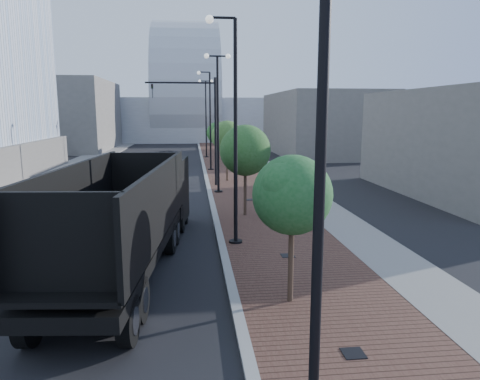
{
  "coord_description": "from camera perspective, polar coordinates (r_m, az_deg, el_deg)",
  "views": [
    {
      "loc": [
        -1.17,
        -7.96,
        5.55
      ],
      "look_at": [
        1.0,
        12.0,
        2.0
      ],
      "focal_mm": 33.24,
      "sensor_mm": 36.0,
      "label": 1
    }
  ],
  "objects": [
    {
      "name": "streetlight_3",
      "position": [
        42.01,
        -3.99,
        8.35
      ],
      "size": [
        1.44,
        0.56,
        9.21
      ],
      "color": "black",
      "rests_on": "ground"
    },
    {
      "name": "tree_3",
      "position": [
        47.12,
        -2.8,
        7.33
      ],
      "size": [
        2.42,
        2.38,
        4.55
      ],
      "color": "#382619",
      "rests_on": "ground"
    },
    {
      "name": "tree_0",
      "position": [
        12.53,
        6.9,
        -0.66
      ],
      "size": [
        2.32,
        2.26,
        4.38
      ],
      "color": "#382619",
      "rests_on": "ground"
    },
    {
      "name": "pedestrian",
      "position": [
        30.12,
        7.81,
        0.82
      ],
      "size": [
        0.66,
        0.54,
        1.57
      ],
      "primitive_type": "imported",
      "rotation": [
        0.0,
        0.0,
        2.8
      ],
      "color": "black",
      "rests_on": "ground"
    },
    {
      "name": "commercial_block_nw",
      "position": [
        70.53,
        -21.97,
        8.86
      ],
      "size": [
        14.0,
        20.0,
        10.0
      ],
      "primitive_type": "cube",
      "color": "#66625C",
      "rests_on": "ground"
    },
    {
      "name": "sidewalk",
      "position": [
        48.5,
        -0.64,
        3.52
      ],
      "size": [
        7.0,
        140.0,
        0.12
      ],
      "primitive_type": "cube",
      "color": "#4C2D23",
      "rests_on": "ground"
    },
    {
      "name": "commercial_block_ne",
      "position": [
        60.47,
        10.4,
        8.39
      ],
      "size": [
        12.0,
        22.0,
        8.0
      ],
      "primitive_type": "cube",
      "color": "#635F59",
      "rests_on": "ground"
    },
    {
      "name": "streetlight_1",
      "position": [
        18.08,
        -0.93,
        6.19
      ],
      "size": [
        1.44,
        0.56,
        9.21
      ],
      "color": "black",
      "rests_on": "ground"
    },
    {
      "name": "utility_cover_1",
      "position": [
        17.23,
        6.14,
        -8.36
      ],
      "size": [
        0.5,
        0.5,
        0.02
      ],
      "primitive_type": "cube",
      "color": "black",
      "rests_on": "sidewalk"
    },
    {
      "name": "utility_cover_2",
      "position": [
        27.73,
        1.31,
        -1.25
      ],
      "size": [
        0.5,
        0.5,
        0.02
      ],
      "primitive_type": "cube",
      "color": "black",
      "rests_on": "sidewalk"
    },
    {
      "name": "streetlight_2",
      "position": [
        30.02,
        -2.86,
        8.62
      ],
      "size": [
        1.72,
        0.56,
        9.28
      ],
      "color": "black",
      "rests_on": "ground"
    },
    {
      "name": "dump_truck",
      "position": [
        18.23,
        -12.51,
        -2.6
      ],
      "size": [
        4.19,
        14.18,
        3.89
      ],
      "rotation": [
        0.0,
        0.0,
        -0.1
      ],
      "color": "black",
      "rests_on": "ground"
    },
    {
      "name": "commercial_block_e",
      "position": [
        33.97,
        28.31,
        5.37
      ],
      "size": [
        10.0,
        16.0,
        7.0
      ],
      "primitive_type": "cube",
      "color": "#635F59",
      "rests_on": "ground"
    },
    {
      "name": "curb",
      "position": [
        48.29,
        -4.79,
        3.47
      ],
      "size": [
        0.3,
        140.0,
        0.14
      ],
      "primitive_type": "cube",
      "color": "gray",
      "rests_on": "ground"
    },
    {
      "name": "dark_car_mid",
      "position": [
        48.96,
        -10.87,
        4.06
      ],
      "size": [
        2.45,
        4.61,
        1.23
      ],
      "primitive_type": "imported",
      "rotation": [
        0.0,
        0.0,
        0.09
      ],
      "color": "black",
      "rests_on": "ground"
    },
    {
      "name": "dark_car_far",
      "position": [
        48.3,
        -8.73,
        4.08
      ],
      "size": [
        3.41,
        4.8,
        1.29
      ],
      "primitive_type": "imported",
      "rotation": [
        0.0,
        0.0,
        0.41
      ],
      "color": "black",
      "rests_on": "ground"
    },
    {
      "name": "west_sidewalk",
      "position": [
        49.7,
        -19.96,
        3.08
      ],
      "size": [
        4.0,
        140.0,
        0.12
      ],
      "primitive_type": "cube",
      "color": "slate",
      "rests_on": "ground"
    },
    {
      "name": "utility_cover_0",
      "position": [
        11.07,
        14.34,
        -19.63
      ],
      "size": [
        0.5,
        0.5,
        0.02
      ],
      "primitive_type": "cube",
      "color": "black",
      "rests_on": "sidewalk"
    },
    {
      "name": "white_sedan",
      "position": [
        34.02,
        -13.42,
        1.76
      ],
      "size": [
        3.58,
        5.27,
        1.64
      ],
      "primitive_type": "imported",
      "rotation": [
        0.0,
        0.0,
        -0.41
      ],
      "color": "white",
      "rests_on": "ground"
    },
    {
      "name": "streetlight_0",
      "position": [
        6.26,
        10.28,
        3.19
      ],
      "size": [
        1.72,
        0.56,
        9.28
      ],
      "color": "black",
      "rests_on": "ground"
    },
    {
      "name": "convention_center",
      "position": [
        92.97,
        -6.83,
        10.23
      ],
      "size": [
        50.0,
        30.0,
        50.0
      ],
      "color": "#A0A4AA",
      "rests_on": "ground"
    },
    {
      "name": "concrete_strip",
      "position": [
        48.84,
        2.52,
        3.56
      ],
      "size": [
        2.4,
        140.0,
        0.13
      ],
      "primitive_type": "cube",
      "color": "slate",
      "rests_on": "ground"
    },
    {
      "name": "traffic_mast",
      "position": [
        32.98,
        -4.75,
        9.0
      ],
      "size": [
        5.09,
        0.2,
        8.0
      ],
      "color": "black",
      "rests_on": "ground"
    },
    {
      "name": "streetlight_4",
      "position": [
        54.0,
        -4.38,
        9.22
      ],
      "size": [
        1.72,
        0.56,
        9.28
      ],
      "color": "black",
      "rests_on": "ground"
    },
    {
      "name": "tree_2",
      "position": [
        35.15,
        -1.61,
        6.88
      ],
      "size": [
        2.5,
        2.47,
        4.87
      ],
      "color": "#382619",
      "rests_on": "ground"
    },
    {
      "name": "tree_1",
      "position": [
        23.25,
        0.78,
        5.09
      ],
      "size": [
        2.67,
        2.67,
        4.9
      ],
      "color": "#382619",
      "rests_on": "ground"
    }
  ]
}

